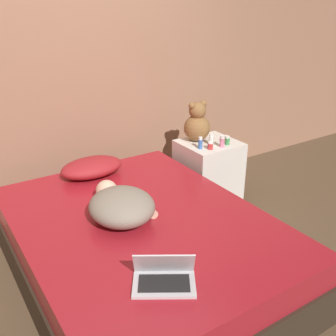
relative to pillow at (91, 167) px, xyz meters
name	(u,v)px	position (x,y,z in m)	size (l,w,h in m)	color
ground_plane	(143,277)	(0.00, -0.81, -0.56)	(12.00, 12.00, 0.00)	brown
wall_back	(62,66)	(0.00, 0.49, 0.74)	(8.00, 0.06, 2.60)	#996B51
bed	(142,249)	(0.00, -0.81, -0.32)	(1.54, 2.05, 0.48)	#2D2319
nightstand	(208,173)	(1.09, -0.16, -0.25)	(0.51, 0.47, 0.61)	silver
pillow	(91,167)	(0.00, 0.00, 0.00)	(0.51, 0.33, 0.15)	maroon
person_lying	(121,205)	(-0.10, -0.74, 0.03)	(0.47, 0.64, 0.21)	gray
laptop	(164,277)	(-0.21, -1.44, -0.03)	(0.37, 0.34, 0.19)	silver
teddy_bear	(197,124)	(1.02, -0.06, 0.21)	(0.24, 0.24, 0.37)	brown
bottle_pink	(222,142)	(1.10, -0.32, 0.10)	(0.04, 0.04, 0.11)	pink
bottle_blue	(200,143)	(0.92, -0.25, 0.11)	(0.04, 0.04, 0.11)	#3866B2
bottle_green	(227,140)	(1.19, -0.30, 0.09)	(0.04, 0.04, 0.08)	#3D8E4C
bottle_amber	(226,139)	(1.21, -0.25, 0.09)	(0.03, 0.03, 0.07)	gold
bottle_red	(210,146)	(0.98, -0.31, 0.09)	(0.05, 0.05, 0.07)	#B72D2D
bottle_white	(211,139)	(1.06, -0.22, 0.10)	(0.04, 0.04, 0.10)	white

